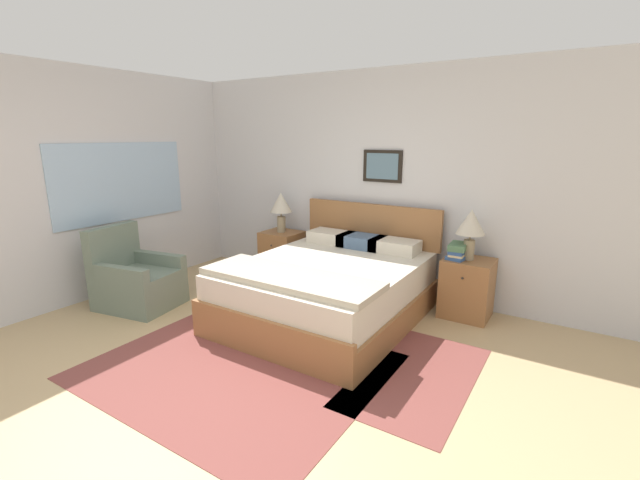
# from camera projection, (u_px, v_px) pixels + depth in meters

# --- Properties ---
(ground_plane) EXTENTS (16.00, 16.00, 0.00)m
(ground_plane) POSITION_uv_depth(u_px,v_px,m) (205.00, 412.00, 2.95)
(ground_plane) COLOR tan
(wall_back) EXTENTS (7.84, 0.09, 2.60)m
(wall_back) POSITION_uv_depth(u_px,v_px,m) (385.00, 184.00, 5.03)
(wall_back) COLOR silver
(wall_back) RESTS_ON ground_plane
(wall_left) EXTENTS (0.08, 5.28, 2.60)m
(wall_left) POSITION_uv_depth(u_px,v_px,m) (129.00, 182.00, 5.25)
(wall_left) COLOR silver
(wall_left) RESTS_ON ground_plane
(area_rug_main) EXTENTS (2.27, 1.86, 0.01)m
(area_rug_main) POSITION_uv_depth(u_px,v_px,m) (237.00, 367.00, 3.52)
(area_rug_main) COLOR brown
(area_rug_main) RESTS_ON ground_plane
(area_rug_bedside) EXTENTS (0.83, 1.48, 0.01)m
(area_rug_bedside) POSITION_uv_depth(u_px,v_px,m) (417.00, 376.00, 3.39)
(area_rug_bedside) COLOR brown
(area_rug_bedside) RESTS_ON ground_plane
(bed) EXTENTS (1.71, 2.06, 1.07)m
(bed) POSITION_uv_depth(u_px,v_px,m) (328.00, 288.00, 4.42)
(bed) COLOR #936038
(bed) RESTS_ON ground_plane
(armchair) EXTENTS (0.90, 0.80, 0.89)m
(armchair) POSITION_uv_depth(u_px,v_px,m) (136.00, 281.00, 4.74)
(armchair) COLOR slate
(armchair) RESTS_ON ground_plane
(nightstand_near_window) EXTENTS (0.49, 0.45, 0.62)m
(nightstand_near_window) POSITION_uv_depth(u_px,v_px,m) (282.00, 254.00, 5.71)
(nightstand_near_window) COLOR #936038
(nightstand_near_window) RESTS_ON ground_plane
(nightstand_by_door) EXTENTS (0.49, 0.45, 0.62)m
(nightstand_by_door) POSITION_uv_depth(u_px,v_px,m) (467.00, 288.00, 4.45)
(nightstand_by_door) COLOR #936038
(nightstand_by_door) RESTS_ON ground_plane
(table_lamp_near_window) EXTENTS (0.29, 0.29, 0.52)m
(table_lamp_near_window) POSITION_uv_depth(u_px,v_px,m) (281.00, 205.00, 5.54)
(table_lamp_near_window) COLOR gray
(table_lamp_near_window) RESTS_ON nightstand_near_window
(table_lamp_by_door) EXTENTS (0.29, 0.29, 0.52)m
(table_lamp_by_door) POSITION_uv_depth(u_px,v_px,m) (471.00, 225.00, 4.29)
(table_lamp_by_door) COLOR gray
(table_lamp_by_door) RESTS_ON nightstand_by_door
(book_thick_bottom) EXTENTS (0.21, 0.26, 0.04)m
(book_thick_bottom) POSITION_uv_depth(u_px,v_px,m) (457.00, 257.00, 4.40)
(book_thick_bottom) COLOR #335693
(book_thick_bottom) RESTS_ON nightstand_by_door
(book_hardcover_middle) EXTENTS (0.15, 0.24, 0.02)m
(book_hardcover_middle) POSITION_uv_depth(u_px,v_px,m) (458.00, 254.00, 4.39)
(book_hardcover_middle) COLOR beige
(book_hardcover_middle) RESTS_ON book_thick_bottom
(book_novel_upper) EXTENTS (0.15, 0.25, 0.04)m
(book_novel_upper) POSITION_uv_depth(u_px,v_px,m) (458.00, 251.00, 4.38)
(book_novel_upper) COLOR #335693
(book_novel_upper) RESTS_ON book_hardcover_middle
(book_slim_near_top) EXTENTS (0.18, 0.28, 0.03)m
(book_slim_near_top) POSITION_uv_depth(u_px,v_px,m) (458.00, 248.00, 4.37)
(book_slim_near_top) COLOR #4C7551
(book_slim_near_top) RESTS_ON book_novel_upper
(book_paperback_top) EXTENTS (0.18, 0.29, 0.03)m
(book_paperback_top) POSITION_uv_depth(u_px,v_px,m) (458.00, 245.00, 4.36)
(book_paperback_top) COLOR #4C7551
(book_paperback_top) RESTS_ON book_slim_near_top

